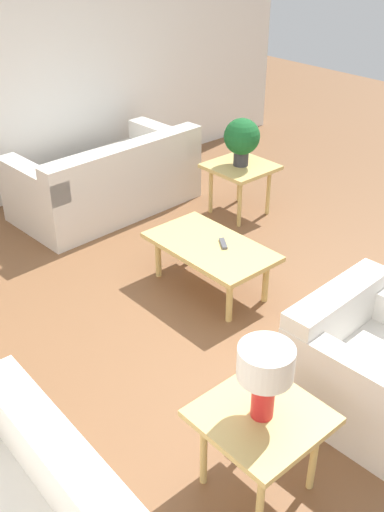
% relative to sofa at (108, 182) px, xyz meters
% --- Properties ---
extents(ground_plane, '(14.00, 14.00, 0.00)m').
position_rel_sofa_xyz_m(ground_plane, '(-2.20, 0.40, -0.30)').
color(ground_plane, brown).
extents(wall_right, '(0.12, 7.20, 2.70)m').
position_rel_sofa_xyz_m(wall_right, '(0.86, 0.40, 1.05)').
color(wall_right, white).
rests_on(wall_right, ground_plane).
extents(sofa, '(1.04, 1.86, 0.77)m').
position_rel_sofa_xyz_m(sofa, '(0.00, 0.00, 0.00)').
color(sofa, silver).
rests_on(sofa, ground_plane).
extents(armchair, '(0.90, 0.92, 0.72)m').
position_rel_sofa_xyz_m(armchair, '(-3.39, 0.40, -0.01)').
color(armchair, silver).
rests_on(armchair, ground_plane).
extents(coffee_table, '(1.05, 0.60, 0.41)m').
position_rel_sofa_xyz_m(coffee_table, '(-1.77, 0.23, 0.06)').
color(coffee_table, tan).
rests_on(coffee_table, ground_plane).
extents(side_table_plant, '(0.60, 0.60, 0.52)m').
position_rel_sofa_xyz_m(side_table_plant, '(-0.95, -0.93, 0.15)').
color(side_table_plant, tan).
rests_on(side_table_plant, ground_plane).
extents(side_table_lamp, '(0.60, 0.60, 0.52)m').
position_rel_sofa_xyz_m(side_table_lamp, '(-3.35, 1.36, 0.15)').
color(side_table_lamp, tan).
rests_on(side_table_lamp, ground_plane).
extents(potted_plant, '(0.35, 0.35, 0.46)m').
position_rel_sofa_xyz_m(potted_plant, '(-0.95, -0.93, 0.50)').
color(potted_plant, '#333338').
rests_on(potted_plant, side_table_plant).
extents(table_lamp, '(0.28, 0.28, 0.42)m').
position_rel_sofa_xyz_m(table_lamp, '(-3.35, 1.36, 0.51)').
color(table_lamp, red).
rests_on(table_lamp, side_table_lamp).
extents(remote_control, '(0.15, 0.12, 0.02)m').
position_rel_sofa_xyz_m(remote_control, '(-1.84, 0.15, 0.12)').
color(remote_control, '#4C4C51').
rests_on(remote_control, coffee_table).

